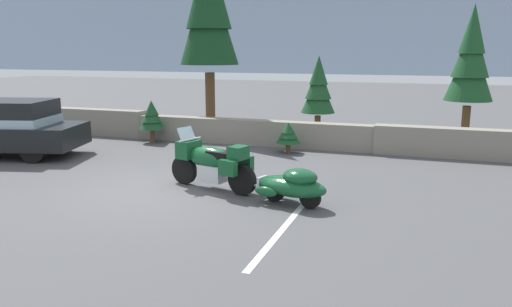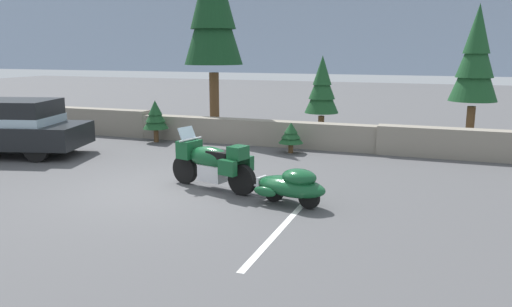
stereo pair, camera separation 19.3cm
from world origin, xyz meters
TOP-DOWN VIEW (x-y plane):
  - ground_plane at (0.00, 0.00)m, footprint 80.00×80.00m
  - stone_guard_wall at (-0.07, 5.91)m, footprint 24.00×0.59m
  - distant_ridgeline at (0.00, 95.90)m, footprint 240.00×80.00m
  - touring_motorcycle at (1.04, 0.53)m, footprint 2.26×1.11m
  - car_shaped_trailer at (3.03, -0.02)m, footprint 2.22×1.08m
  - suv_at_left_edge at (-6.22, 1.84)m, footprint 5.13×3.08m
  - pine_tree_tall at (-2.26, 7.87)m, footprint 2.15×2.15m
  - pine_tree_secondary at (1.90, 7.55)m, footprint 1.15×1.15m
  - pine_tree_far_right at (6.64, 8.03)m, footprint 1.48×1.48m
  - pine_sapling_near at (1.56, 5.01)m, footprint 0.75×0.75m
  - pine_sapling_farther at (-3.21, 5.21)m, footprint 0.85×0.85m
  - parking_stripe_marker at (3.24, -1.50)m, footprint 0.12×3.60m

SIDE VIEW (x-z plane):
  - ground_plane at x=0.00m, z-range 0.00..0.00m
  - parking_stripe_marker at x=3.24m, z-range 0.00..0.01m
  - car_shaped_trailer at x=3.03m, z-range 0.03..0.79m
  - stone_guard_wall at x=-0.07m, z-range -0.03..0.91m
  - pine_sapling_near at x=1.56m, z-range 0.11..1.04m
  - touring_motorcycle at x=1.04m, z-range -0.04..1.29m
  - suv_at_left_edge at x=-6.22m, z-range 0.03..1.66m
  - pine_sapling_farther at x=-3.21m, z-range 0.18..1.58m
  - pine_tree_secondary at x=1.90m, z-range 0.36..3.23m
  - pine_tree_far_right at x=6.64m, z-range 0.56..5.01m
  - pine_tree_tall at x=-2.26m, z-range 0.97..8.67m
  - distant_ridgeline at x=0.00m, z-range 0.00..16.00m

